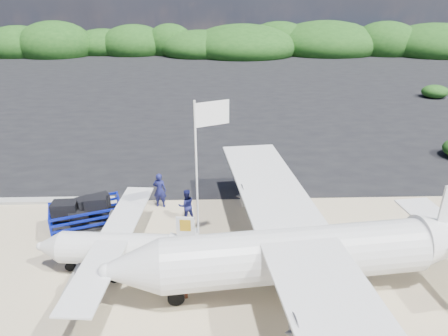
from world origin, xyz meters
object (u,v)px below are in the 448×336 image
(crew_b, at_px, (186,205))
(aircraft_small, at_px, (148,75))
(crew_c, at_px, (280,187))
(aircraft_large, at_px, (385,92))
(crew_a, at_px, (160,190))
(baggage_cart, at_px, (89,232))
(signboard, at_px, (210,292))
(flagpole, at_px, (199,260))

(crew_b, relative_size, aircraft_small, 0.24)
(crew_c, xyz_separation_m, aircraft_large, (14.51, 22.72, -0.84))
(crew_a, height_order, aircraft_large, aircraft_large)
(baggage_cart, xyz_separation_m, crew_a, (2.85, 2.15, 0.87))
(signboard, distance_m, crew_c, 7.24)
(signboard, distance_m, crew_a, 6.61)
(baggage_cart, relative_size, aircraft_small, 0.49)
(aircraft_large, xyz_separation_m, aircraft_small, (-25.58, 10.01, 0.00))
(crew_a, bearing_deg, flagpole, 124.61)
(baggage_cart, height_order, crew_a, crew_a)
(baggage_cart, xyz_separation_m, flagpole, (4.83, -2.12, 0.00))
(crew_b, distance_m, aircraft_large, 30.81)
(crew_a, bearing_deg, signboard, 121.15)
(aircraft_large, height_order, aircraft_small, aircraft_large)
(crew_c, bearing_deg, flagpole, 37.16)
(baggage_cart, height_order, aircraft_large, aircraft_large)
(crew_a, bearing_deg, crew_b, 145.39)
(crew_c, bearing_deg, crew_a, -10.25)
(aircraft_small, bearing_deg, aircraft_large, 163.38)
(flagpole, bearing_deg, baggage_cart, 156.29)
(crew_a, relative_size, crew_c, 1.04)
(baggage_cart, relative_size, crew_b, 2.07)
(signboard, bearing_deg, aircraft_small, 84.47)
(flagpole, xyz_separation_m, crew_a, (-1.97, 4.27, 0.87))
(baggage_cart, distance_m, aircraft_small, 35.20)
(signboard, height_order, crew_b, crew_b)
(signboard, relative_size, crew_a, 1.09)
(flagpole, relative_size, aircraft_small, 0.98)
(signboard, xyz_separation_m, aircraft_large, (17.91, 29.06, 0.00))
(crew_b, bearing_deg, crew_c, -177.82)
(signboard, height_order, crew_a, crew_a)
(crew_c, bearing_deg, baggage_cart, 2.86)
(crew_a, bearing_deg, aircraft_large, -121.65)
(aircraft_small, bearing_deg, crew_b, 105.68)
(crew_b, bearing_deg, aircraft_large, -144.96)
(baggage_cart, xyz_separation_m, crew_c, (8.64, 2.39, 0.84))
(aircraft_small, bearing_deg, crew_c, 113.44)
(baggage_cart, xyz_separation_m, aircraft_large, (23.15, 25.11, 0.00))
(flagpole, bearing_deg, aircraft_small, 101.04)
(crew_b, xyz_separation_m, aircraft_small, (-6.63, 34.28, -0.77))
(crew_c, height_order, aircraft_small, crew_c)
(crew_a, distance_m, crew_c, 5.79)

